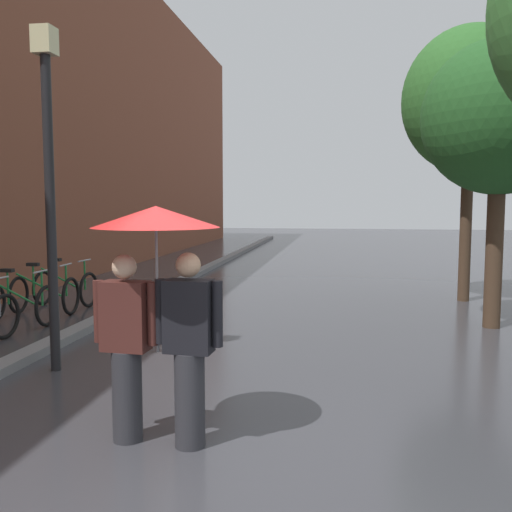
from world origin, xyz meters
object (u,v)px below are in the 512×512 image
object	(u,v)px
street_tree_2	(470,101)
parked_bicycle_3	(44,294)
parked_bicycle_4	(66,287)
street_tree_1	(500,119)
street_lamp_post	(49,173)
couple_under_umbrella	(157,289)
parked_bicycle_2	(19,303)

from	to	relation	value
street_tree_2	parked_bicycle_3	size ratio (longest dim) A/B	5.09
parked_bicycle_3	parked_bicycle_4	size ratio (longest dim) A/B	0.99
street_tree_1	street_lamp_post	world-z (taller)	street_tree_1
street_tree_1	parked_bicycle_4	xyz separation A→B (m)	(-7.94, 0.72, -3.04)
street_tree_1	street_lamp_post	bearing A→B (deg)	-150.76
street_tree_2	parked_bicycle_3	bearing A→B (deg)	-161.44
parked_bicycle_4	couple_under_umbrella	xyz separation A→B (m)	(3.92, -5.89, 0.97)
couple_under_umbrella	street_tree_1	bearing A→B (deg)	52.17
street_tree_1	couple_under_umbrella	xyz separation A→B (m)	(-4.02, -5.18, -2.07)
street_tree_1	street_lamp_post	xyz separation A→B (m)	(-5.97, -3.34, -0.99)
parked_bicycle_4	couple_under_umbrella	size ratio (longest dim) A/B	0.55
street_tree_1	couple_under_umbrella	distance (m)	6.87
parked_bicycle_2	parked_bicycle_3	distance (m)	0.93
parked_bicycle_2	parked_bicycle_4	bearing A→B (deg)	92.48
parked_bicycle_2	couple_under_umbrella	bearing A→B (deg)	-47.10
street_tree_2	parked_bicycle_4	size ratio (longest dim) A/B	5.02
parked_bicycle_3	parked_bicycle_4	xyz separation A→B (m)	(-0.01, 0.83, 0.00)
street_tree_2	parked_bicycle_2	distance (m)	9.49
parked_bicycle_4	couple_under_umbrella	bearing A→B (deg)	-56.36
parked_bicycle_3	street_lamp_post	world-z (taller)	street_lamp_post
parked_bicycle_3	street_tree_2	bearing A→B (deg)	18.56
parked_bicycle_2	parked_bicycle_3	world-z (taller)	same
street_tree_1	parked_bicycle_2	size ratio (longest dim) A/B	4.25
street_lamp_post	parked_bicycle_3	bearing A→B (deg)	121.24
couple_under_umbrella	street_tree_2	bearing A→B (deg)	62.19
street_tree_2	street_lamp_post	bearing A→B (deg)	-135.59
street_tree_1	street_tree_2	distance (m)	2.67
parked_bicycle_3	couple_under_umbrella	distance (m)	6.47
street_tree_1	parked_bicycle_2	distance (m)	8.50
street_lamp_post	couple_under_umbrella	bearing A→B (deg)	-43.22
street_tree_1	couple_under_umbrella	bearing A→B (deg)	-127.83
street_tree_1	couple_under_umbrella	world-z (taller)	street_tree_1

